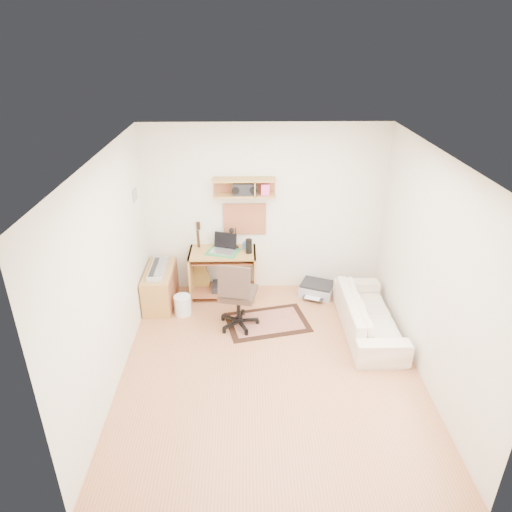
{
  "coord_description": "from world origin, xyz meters",
  "views": [
    {
      "loc": [
        -0.27,
        -4.6,
        3.75
      ],
      "look_at": [
        -0.15,
        1.05,
        1.0
      ],
      "focal_mm": 32.8,
      "sensor_mm": 36.0,
      "label": 1
    }
  ],
  "objects_px": {
    "task_chair": "(238,293)",
    "sofa": "(369,309)",
    "cabinet": "(160,287)",
    "printer": "(317,289)",
    "desk": "(223,274)"
  },
  "relations": [
    {
      "from": "desk",
      "to": "sofa",
      "type": "height_order",
      "value": "desk"
    },
    {
      "from": "printer",
      "to": "sofa",
      "type": "relative_size",
      "value": 0.29
    },
    {
      "from": "cabinet",
      "to": "printer",
      "type": "relative_size",
      "value": 1.81
    },
    {
      "from": "task_chair",
      "to": "sofa",
      "type": "distance_m",
      "value": 1.79
    },
    {
      "from": "desk",
      "to": "task_chair",
      "type": "relative_size",
      "value": 0.96
    },
    {
      "from": "cabinet",
      "to": "printer",
      "type": "xyz_separation_m",
      "value": [
        2.4,
        0.2,
        -0.19
      ]
    },
    {
      "from": "task_chair",
      "to": "sofa",
      "type": "height_order",
      "value": "task_chair"
    },
    {
      "from": "printer",
      "to": "task_chair",
      "type": "bearing_deg",
      "value": -122.84
    },
    {
      "from": "task_chair",
      "to": "cabinet",
      "type": "relative_size",
      "value": 1.15
    },
    {
      "from": "task_chair",
      "to": "sofa",
      "type": "bearing_deg",
      "value": 7.57
    },
    {
      "from": "printer",
      "to": "sofa",
      "type": "bearing_deg",
      "value": -37.67
    },
    {
      "from": "task_chair",
      "to": "cabinet",
      "type": "height_order",
      "value": "task_chair"
    },
    {
      "from": "sofa",
      "to": "desk",
      "type": "bearing_deg",
      "value": 63.74
    },
    {
      "from": "printer",
      "to": "sofa",
      "type": "distance_m",
      "value": 1.16
    },
    {
      "from": "task_chair",
      "to": "cabinet",
      "type": "bearing_deg",
      "value": 164.25
    }
  ]
}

